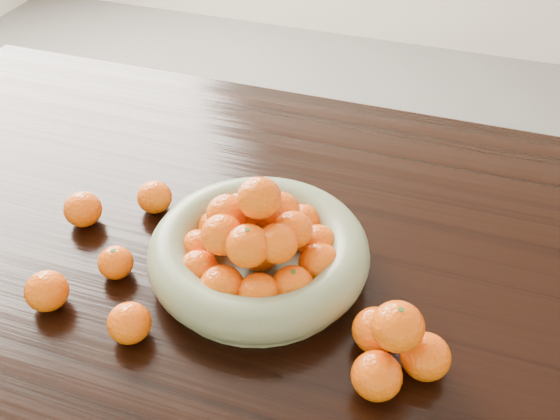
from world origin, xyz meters
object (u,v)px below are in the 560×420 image
(fruit_bowl, at_px, (259,249))
(dining_table, at_px, (300,277))
(orange_pyramid, at_px, (394,347))
(loose_orange_0, at_px, (116,263))

(fruit_bowl, bearing_deg, dining_table, 62.73)
(dining_table, height_order, orange_pyramid, orange_pyramid)
(fruit_bowl, bearing_deg, orange_pyramid, -26.87)
(fruit_bowl, height_order, loose_orange_0, fruit_bowl)
(dining_table, distance_m, orange_pyramid, 0.32)
(dining_table, bearing_deg, loose_orange_0, -146.84)
(orange_pyramid, xyz_separation_m, loose_orange_0, (-0.46, 0.04, -0.02))
(dining_table, xyz_separation_m, loose_orange_0, (-0.26, -0.17, 0.12))
(fruit_bowl, relative_size, orange_pyramid, 2.46)
(fruit_bowl, relative_size, loose_orange_0, 6.21)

